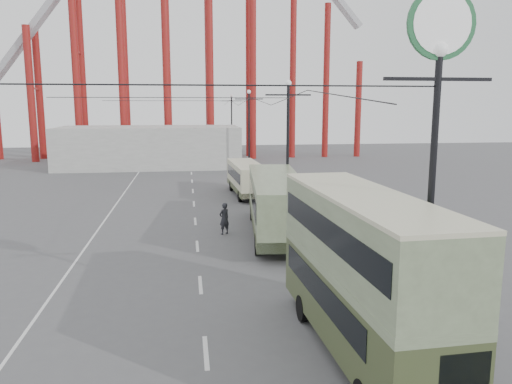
{
  "coord_description": "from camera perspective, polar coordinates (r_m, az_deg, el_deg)",
  "views": [
    {
      "loc": [
        -1.43,
        -16.48,
        7.57
      ],
      "look_at": [
        2.18,
        9.59,
        3.0
      ],
      "focal_mm": 35.0,
      "sensor_mm": 36.0,
      "label": 1
    }
  ],
  "objects": [
    {
      "name": "road_markings",
      "position": [
        36.97,
        -6.84,
        -2.03
      ],
      "size": [
        12.52,
        120.0,
        0.01
      ],
      "color": "silver",
      "rests_on": "ground"
    },
    {
      "name": "lamp_post_distant",
      "position": [
        78.85,
        -2.8,
        7.73
      ],
      "size": [
        3.2,
        0.44,
        9.32
      ],
      "color": "black",
      "rests_on": "ground"
    },
    {
      "name": "lamp_post_far",
      "position": [
        56.99,
        -0.8,
        6.94
      ],
      "size": [
        3.2,
        0.44,
        9.32
      ],
      "color": "black",
      "rests_on": "ground"
    },
    {
      "name": "lamp_post_near",
      "position": [
        15.21,
        20.0,
        10.37
      ],
      "size": [
        3.2,
        0.44,
        10.8
      ],
      "color": "black",
      "rests_on": "ground"
    },
    {
      "name": "single_decker_cream",
      "position": [
        42.45,
        -1.1,
        1.69
      ],
      "size": [
        2.59,
        8.9,
        2.74
      ],
      "rotation": [
        0.0,
        0.0,
        0.04
      ],
      "color": "beige",
      "rests_on": "ground"
    },
    {
      "name": "lamp_post_mid",
      "position": [
        35.31,
        3.64,
        5.13
      ],
      "size": [
        3.2,
        0.44,
        9.32
      ],
      "color": "black",
      "rests_on": "ground"
    },
    {
      "name": "ground",
      "position": [
        18.19,
        -2.75,
        -14.75
      ],
      "size": [
        160.0,
        160.0,
        0.0
      ],
      "primitive_type": "plane",
      "color": "#515154",
      "rests_on": "ground"
    },
    {
      "name": "single_decker_green",
      "position": [
        29.49,
        2.31,
        -1.13
      ],
      "size": [
        4.0,
        12.5,
        3.47
      ],
      "rotation": [
        0.0,
        0.0,
        -0.1
      ],
      "color": "#697656",
      "rests_on": "ground"
    },
    {
      "name": "fairground_shed",
      "position": [
        63.85,
        -12.02,
        5.08
      ],
      "size": [
        22.0,
        10.0,
        5.0
      ],
      "primitive_type": "cube",
      "color": "#A1A19C",
      "rests_on": "ground"
    },
    {
      "name": "double_decker_bus",
      "position": [
        15.44,
        11.97,
        -8.3
      ],
      "size": [
        2.76,
        9.45,
        5.03
      ],
      "rotation": [
        0.0,
        0.0,
        0.04
      ],
      "color": "#3A4525",
      "rests_on": "ground"
    },
    {
      "name": "pedestrian",
      "position": [
        29.7,
        -3.65,
        -3.05
      ],
      "size": [
        0.83,
        0.76,
        1.9
      ],
      "primitive_type": "imported",
      "rotation": [
        0.0,
        0.0,
        3.72
      ],
      "color": "black",
      "rests_on": "ground"
    }
  ]
}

